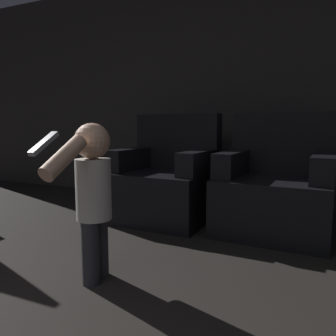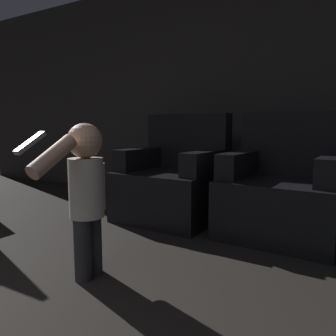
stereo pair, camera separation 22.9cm
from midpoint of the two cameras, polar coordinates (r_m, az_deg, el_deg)
name	(u,v)px [view 2 (the right image)]	position (r m, az deg, el deg)	size (l,w,h in m)	color
wall_back	(227,87)	(3.84, 11.92, 13.64)	(8.40, 0.05, 2.60)	#33302D
armchair_left	(174,182)	(3.08, 3.19, -2.47)	(0.89, 0.85, 0.98)	black
armchair_right	(283,192)	(2.79, 21.70, -3.96)	(0.90, 0.86, 0.98)	black
person_toddler	(85,188)	(1.85, -10.83, -3.48)	(0.19, 0.60, 0.88)	#28282D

